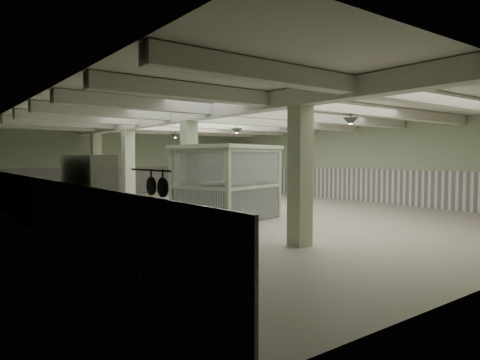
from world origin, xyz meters
TOP-DOWN VIEW (x-y plane):
  - floor at (0.00, 0.00)m, footprint 20.00×20.00m
  - ceiling at (0.00, 0.00)m, footprint 14.00×20.00m
  - wall_back at (0.00, 10.00)m, footprint 14.00×0.02m
  - wall_left at (-7.00, 0.00)m, footprint 0.02×20.00m
  - wall_right at (7.00, 0.00)m, footprint 0.02×20.00m
  - wainscot_left at (-6.97, 0.00)m, footprint 0.05×19.90m
  - wainscot_right at (6.97, 0.00)m, footprint 0.05×19.90m
  - wainscot_back at (0.00, 9.97)m, footprint 13.90×0.05m
  - girder at (-2.50, 0.00)m, footprint 0.45×19.90m
  - beam_a at (0.00, -7.50)m, footprint 13.90×0.35m
  - beam_b at (0.00, -5.00)m, footprint 13.90×0.35m
  - beam_c at (0.00, -2.50)m, footprint 13.90×0.35m
  - beam_d at (0.00, 0.00)m, footprint 13.90×0.35m
  - beam_e at (0.00, 2.50)m, footprint 13.90×0.35m
  - beam_f at (0.00, 5.00)m, footprint 13.90×0.35m
  - beam_g at (0.00, 7.50)m, footprint 13.90×0.35m
  - column_a at (-2.50, -6.00)m, footprint 0.42×0.42m
  - column_b at (-2.50, -1.00)m, footprint 0.42×0.42m
  - column_c at (-2.50, 4.00)m, footprint 0.42×0.42m
  - column_d at (-2.50, 8.00)m, footprint 0.42×0.42m
  - hook_rail at (-6.93, -7.60)m, footprint 0.02×1.20m
  - pendant_front at (0.50, -5.00)m, footprint 0.44×0.44m
  - pendant_mid at (0.50, 0.50)m, footprint 0.44×0.44m
  - pendant_back at (0.50, 5.50)m, footprint 0.44×0.44m
  - prep_counter at (-6.54, -4.27)m, footprint 0.92×5.29m
  - pitcher_near at (-6.40, -1.99)m, footprint 0.21×0.24m
  - pitcher_far at (-6.48, -3.91)m, footprint 0.22×0.24m
  - veg_colander at (-6.42, -5.30)m, footprint 0.45×0.45m
  - orange_bowl at (-6.52, -3.08)m, footprint 0.23×0.23m
  - skillet_near at (-6.88, -7.89)m, footprint 0.03×0.26m
  - skillet_far at (-6.88, -7.54)m, footprint 0.03×0.25m
  - walkin_cooler at (-6.62, -4.00)m, footprint 0.83×2.12m
  - guard_booth at (-1.38, -1.50)m, footprint 3.61×3.30m
  - filing_cabinet at (0.21, -1.58)m, footprint 0.48×0.62m

SIDE VIEW (x-z plane):
  - floor at x=0.00m, z-range 0.00..0.00m
  - prep_counter at x=-6.54m, z-range 0.01..0.92m
  - filing_cabinet at x=0.21m, z-range 0.00..1.23m
  - wainscot_left at x=-6.97m, z-range 0.00..1.50m
  - wainscot_right at x=6.97m, z-range 0.00..1.50m
  - wainscot_back at x=0.00m, z-range 0.00..1.50m
  - orange_bowl at x=-6.52m, z-range 0.90..0.98m
  - walkin_cooler at x=-6.62m, z-range 0.00..1.94m
  - veg_colander at x=-6.42m, z-range 0.90..1.08m
  - pitcher_far at x=-6.48m, z-range 0.90..1.15m
  - pitcher_near at x=-6.40m, z-range 0.90..1.21m
  - skillet_near at x=-6.88m, z-range 1.50..1.76m
  - skillet_far at x=-6.88m, z-range 1.50..1.76m
  - guard_booth at x=-1.38m, z-range 0.45..2.87m
  - wall_back at x=0.00m, z-range 0.00..3.60m
  - wall_left at x=-7.00m, z-range 0.00..3.60m
  - wall_right at x=7.00m, z-range 0.00..3.60m
  - column_a at x=-2.50m, z-range 0.00..3.60m
  - column_b at x=-2.50m, z-range 0.00..3.60m
  - column_c at x=-2.50m, z-range 0.00..3.60m
  - column_d at x=-2.50m, z-range 0.00..3.60m
  - hook_rail at x=-6.93m, z-range 1.84..1.86m
  - pendant_front at x=0.50m, z-range 2.94..3.16m
  - pendant_mid at x=0.50m, z-range 2.94..3.16m
  - pendant_back at x=0.50m, z-range 2.94..3.16m
  - girder at x=-2.50m, z-range 3.18..3.58m
  - beam_a at x=0.00m, z-range 3.26..3.58m
  - beam_b at x=0.00m, z-range 3.26..3.58m
  - beam_c at x=0.00m, z-range 3.26..3.58m
  - beam_d at x=0.00m, z-range 3.26..3.58m
  - beam_e at x=0.00m, z-range 3.26..3.58m
  - beam_f at x=0.00m, z-range 3.26..3.58m
  - beam_g at x=0.00m, z-range 3.26..3.58m
  - ceiling at x=0.00m, z-range 3.59..3.61m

